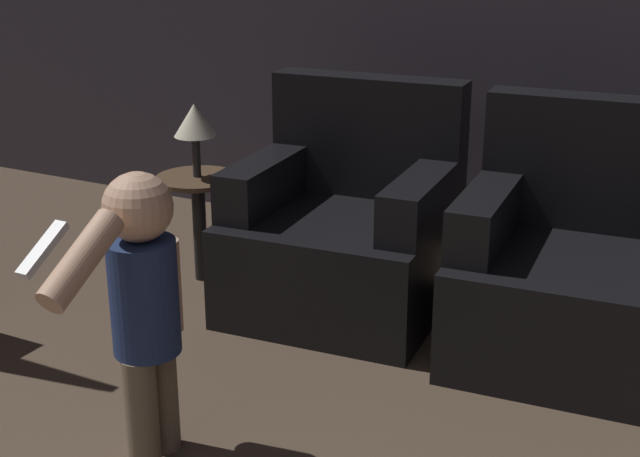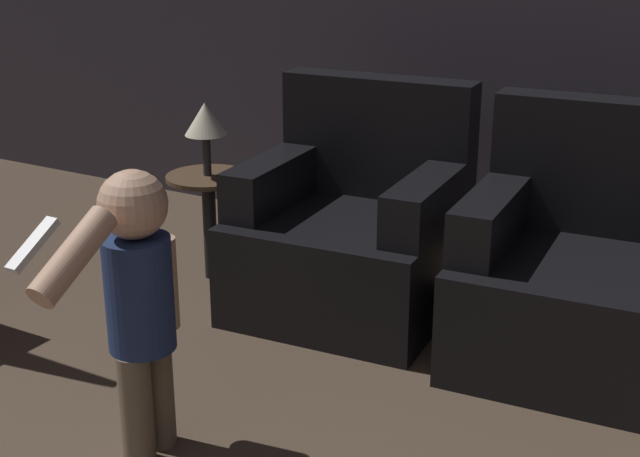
{
  "view_description": "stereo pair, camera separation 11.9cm",
  "coord_description": "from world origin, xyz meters",
  "px_view_note": "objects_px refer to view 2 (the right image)",
  "views": [
    {
      "loc": [
        1.23,
        0.48,
        1.56
      ],
      "look_at": [
        -0.04,
        2.92,
        0.58
      ],
      "focal_mm": 50.0,
      "sensor_mm": 36.0,
      "label": 1
    },
    {
      "loc": [
        1.34,
        0.54,
        1.56
      ],
      "look_at": [
        -0.04,
        2.92,
        0.58
      ],
      "focal_mm": 50.0,
      "sensor_mm": 36.0,
      "label": 2
    }
  ],
  "objects_px": {
    "armchair_left": "(353,232)",
    "lamp": "(205,121)",
    "armchair_right": "(583,276)",
    "person_toddler": "(137,295)"
  },
  "relations": [
    {
      "from": "armchair_left",
      "to": "lamp",
      "type": "bearing_deg",
      "value": -179.86
    },
    {
      "from": "armchair_right",
      "to": "person_toddler",
      "type": "xyz_separation_m",
      "value": [
        -0.96,
        -1.29,
        0.21
      ]
    },
    {
      "from": "person_toddler",
      "to": "lamp",
      "type": "xyz_separation_m",
      "value": [
        -0.67,
        1.23,
        0.19
      ]
    },
    {
      "from": "armchair_right",
      "to": "person_toddler",
      "type": "relative_size",
      "value": 1.03
    },
    {
      "from": "armchair_left",
      "to": "armchair_right",
      "type": "relative_size",
      "value": 1.0
    },
    {
      "from": "armchair_left",
      "to": "lamp",
      "type": "xyz_separation_m",
      "value": [
        -0.69,
        -0.06,
        0.4
      ]
    },
    {
      "from": "person_toddler",
      "to": "armchair_right",
      "type": "bearing_deg",
      "value": -41.29
    },
    {
      "from": "armchair_left",
      "to": "lamp",
      "type": "height_order",
      "value": "armchair_left"
    },
    {
      "from": "armchair_right",
      "to": "lamp",
      "type": "xyz_separation_m",
      "value": [
        -1.63,
        -0.06,
        0.4
      ]
    },
    {
      "from": "armchair_right",
      "to": "person_toddler",
      "type": "height_order",
      "value": "armchair_right"
    }
  ]
}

